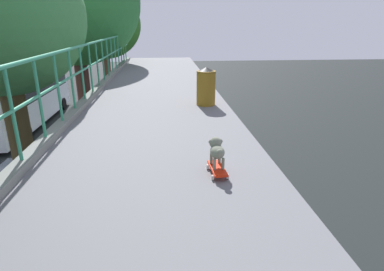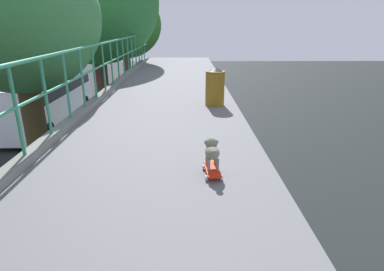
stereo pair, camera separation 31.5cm
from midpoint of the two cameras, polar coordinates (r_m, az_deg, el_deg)
car_yellow_cab_fifth at (r=14.76m, az=-28.87°, el=-7.45°), size 1.84×3.97×1.55m
city_bus at (r=24.84m, az=-28.17°, el=5.94°), size 2.55×11.98×3.38m
roadside_tree_far at (r=15.11m, az=-21.13°, el=21.30°), size 5.50×5.50×10.20m
roadside_tree_farthest at (r=21.41m, az=-16.15°, el=18.50°), size 4.61×4.61×8.77m
toy_skateboard at (r=3.77m, az=2.18°, el=-6.06°), size 0.22×0.45×0.09m
small_dog at (r=3.73m, az=2.07°, el=-2.54°), size 0.18×0.36×0.33m
litter_bin at (r=6.92m, az=1.22°, el=8.92°), size 0.42×0.42×0.82m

